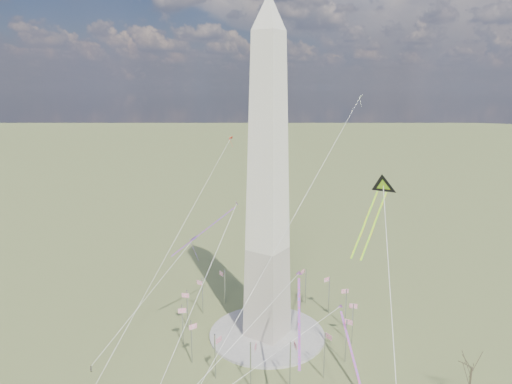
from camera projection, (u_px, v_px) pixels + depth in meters
The scene contains 13 objects.
ground at pixel (267, 335), 142.93m from camera, with size 2000.00×2000.00×0.00m, color #546130.
plaza at pixel (267, 334), 142.84m from camera, with size 36.00×36.00×0.80m, color #A8A29A.
washington_monument at pixel (268, 186), 132.19m from camera, with size 15.56×15.56×100.00m.
flagpole_ring at pixel (267, 314), 141.30m from camera, with size 54.40×54.40×13.00m.
tree_near at pixel (472, 365), 109.70m from camera, with size 8.43×8.43×14.75m.
person_west at pixel (91, 369), 124.51m from camera, with size 0.85×0.66×1.75m, color gray.
kite_delta_black at pixel (382, 190), 120.46m from camera, with size 8.00×21.52×17.93m.
kite_diamond_purple at pixel (194, 241), 157.97m from camera, with size 2.03×3.10×9.40m.
kite_streamer_left at pixel (299, 305), 108.14m from camera, with size 11.36×19.04×14.48m.
kite_streamer_mid at pixel (214, 222), 132.47m from camera, with size 12.01×18.27×14.24m.
kite_streamer_right at pixel (348, 338), 124.42m from camera, with size 16.02×18.65×15.96m.
kite_small_red at pixel (231, 139), 185.67m from camera, with size 1.47×2.14×4.48m.
kite_small_white at pixel (360, 98), 152.83m from camera, with size 1.21×1.82×3.91m.
Camera 1 is at (68.03, -109.93, 75.82)m, focal length 32.00 mm.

